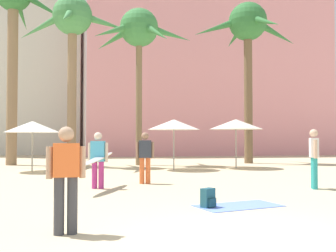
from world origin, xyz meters
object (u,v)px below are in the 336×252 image
Objects in this scene: person_near_right at (98,158)px; cafe_umbrella_3 at (174,125)px; backpack at (208,198)px; person_mid_center at (66,175)px; palm_tree_far_right at (13,16)px; palm_tree_left at (72,27)px; palm_tree_right at (139,34)px; person_mid_right at (145,156)px; cafe_umbrella_1 at (236,124)px; person_far_right at (314,156)px; palm_tree_center at (248,32)px; beach_towel at (239,206)px; cafe_umbrella_0 at (33,127)px.

cafe_umbrella_3 is at bearing -14.44° from person_near_right.
backpack is 0.25× the size of person_mid_center.
palm_tree_left is at bearing -27.35° from palm_tree_far_right.
person_mid_right is at bearing -93.79° from palm_tree_right.
cafe_umbrella_1 is at bearing -32.87° from palm_tree_right.
backpack is (3.87, -13.13, -7.18)m from palm_tree_left.
person_far_right is (6.29, -0.99, 0.06)m from person_near_right.
palm_tree_far_right is 13.79m from cafe_umbrella_1.
person_mid_right is (-7.26, -9.65, -7.02)m from palm_tree_center.
person_mid_right is at bearing 155.19° from backpack.
person_mid_right is at bearing -130.85° from cafe_umbrella_1.
person_mid_right is at bearing 175.98° from person_far_right.
palm_tree_left is 15.46m from backpack.
backpack is 0.15× the size of person_near_right.
palm_tree_center is 5.53× the size of person_far_right.
palm_tree_right is 13.50m from person_far_right.
person_mid_right is at bearing 109.00° from beach_towel.
backpack is at bearing -96.09° from cafe_umbrella_3.
cafe_umbrella_0 is (-5.09, -3.50, -5.35)m from palm_tree_right.
palm_tree_right is at bearing 147.13° from cafe_umbrella_1.
cafe_umbrella_3 is (8.35, -4.72, -6.22)m from palm_tree_far_right.
person_mid_center is at bearing -75.05° from palm_tree_far_right.
palm_tree_right is (3.61, 0.58, -0.03)m from palm_tree_left.
palm_tree_far_right is 6.32× the size of person_mid_right.
palm_tree_right is at bearing -174.48° from palm_tree_center.
cafe_umbrella_1 is at bearing -19.69° from palm_tree_far_right.
palm_tree_left is 3.95m from palm_tree_far_right.
palm_tree_far_right is 14.41m from person_near_right.
beach_towel is 1.10× the size of person_mid_right.
cafe_umbrella_0 is (1.92, -4.68, -6.35)m from palm_tree_far_right.
palm_tree_far_right is 11.43m from cafe_umbrella_3.
palm_tree_center is 6.72m from palm_tree_right.
person_mid_center is at bearing -99.19° from palm_tree_right.
palm_tree_far_right is 3.84× the size of person_near_right.
cafe_umbrella_0 is at bearing -176.92° from cafe_umbrella_1.
palm_tree_far_right is at bearing 118.40° from beach_towel.
cafe_umbrella_0 is 12.41m from person_mid_center.
palm_tree_far_right is 14.14m from person_mid_right.
cafe_umbrella_3 is 1.48× the size of person_mid_right.
person_mid_right is (-1.95, -5.46, -1.22)m from cafe_umbrella_3.
cafe_umbrella_0 is 0.99× the size of cafe_umbrella_3.
cafe_umbrella_1 is at bearing -16.27° from palm_tree_left.
palm_tree_far_right is (-13.66, 0.53, 0.42)m from palm_tree_center.
person_near_right is at bearing 130.30° from person_mid_right.
palm_tree_center is at bearing 98.16° from person_far_right.
person_near_right is at bearing -129.07° from palm_tree_center.
cafe_umbrella_0 is at bearing 179.65° from cafe_umbrella_3.
cafe_umbrella_3 is at bearing 87.92° from beach_towel.
palm_tree_right is at bearing 145.93° from backpack.
backpack reaches higher than beach_towel.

